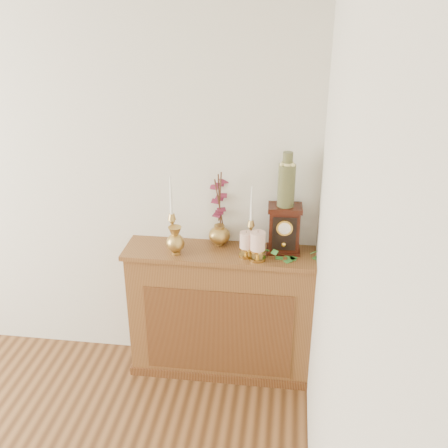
# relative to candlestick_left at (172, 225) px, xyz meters

# --- Properties ---
(console_shelf) EXTENTS (1.24, 0.34, 0.93)m
(console_shelf) POSITION_rel_candlestick_left_xyz_m (0.31, -0.01, -0.65)
(console_shelf) COLOR brown
(console_shelf) RESTS_ON ground
(candlestick_left) EXTENTS (0.08, 0.08, 0.48)m
(candlestick_left) POSITION_rel_candlestick_left_xyz_m (0.00, 0.00, 0.00)
(candlestick_left) COLOR tan
(candlestick_left) RESTS_ON console_shelf
(candlestick_center) EXTENTS (0.07, 0.07, 0.43)m
(candlestick_center) POSITION_rel_candlestick_left_xyz_m (0.50, 0.02, -0.02)
(candlestick_center) COLOR tan
(candlestick_center) RESTS_ON console_shelf
(bud_vase) EXTENTS (0.11, 0.11, 0.19)m
(bud_vase) POSITION_rel_candlestick_left_xyz_m (0.04, -0.09, -0.07)
(bud_vase) COLOR tan
(bud_vase) RESTS_ON console_shelf
(ginger_jar) EXTENTS (0.21, 0.22, 0.51)m
(ginger_jar) POSITION_rel_candlestick_left_xyz_m (0.29, 0.12, 0.07)
(ginger_jar) COLOR tan
(ginger_jar) RESTS_ON console_shelf
(pillar_candle_left) EXTENTS (0.09, 0.09, 0.17)m
(pillar_candle_left) POSITION_rel_candlestick_left_xyz_m (0.48, -0.06, -0.07)
(pillar_candle_left) COLOR #B89040
(pillar_candle_left) RESTS_ON console_shelf
(pillar_candle_right) EXTENTS (0.10, 0.10, 0.20)m
(pillar_candle_right) POSITION_rel_candlestick_left_xyz_m (0.55, -0.10, -0.05)
(pillar_candle_right) COLOR #B89040
(pillar_candle_right) RESTS_ON console_shelf
(ivy_garland) EXTENTS (0.44, 0.17, 0.07)m
(ivy_garland) POSITION_rel_candlestick_left_xyz_m (0.77, -0.06, -0.14)
(ivy_garland) COLOR #32762C
(ivy_garland) RESTS_ON console_shelf
(mantel_clock) EXTENTS (0.21, 0.15, 0.31)m
(mantel_clock) POSITION_rel_candlestick_left_xyz_m (0.70, 0.04, -0.00)
(mantel_clock) COLOR #35120A
(mantel_clock) RESTS_ON console_shelf
(ceramic_vase) EXTENTS (0.10, 0.10, 0.34)m
(ceramic_vase) POSITION_rel_candlestick_left_xyz_m (0.70, 0.04, 0.30)
(ceramic_vase) COLOR #172E24
(ceramic_vase) RESTS_ON mantel_clock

